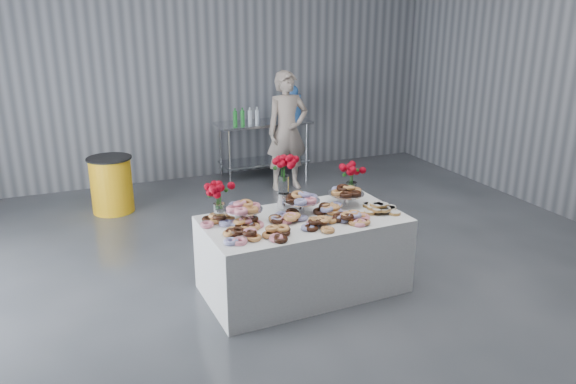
% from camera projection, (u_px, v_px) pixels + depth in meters
% --- Properties ---
extents(ground, '(9.00, 9.00, 0.00)m').
position_uv_depth(ground, '(319.00, 304.00, 5.28)').
color(ground, '#35383C').
rests_on(ground, ground).
extents(room_walls, '(8.04, 9.04, 4.02)m').
position_uv_depth(room_walls, '(289.00, 9.00, 4.40)').
color(room_walls, gray).
rests_on(room_walls, ground).
extents(display_table, '(1.93, 1.06, 0.75)m').
position_uv_depth(display_table, '(303.00, 254.00, 5.44)').
color(display_table, white).
rests_on(display_table, ground).
extents(prep_table, '(1.50, 0.60, 0.90)m').
position_uv_depth(prep_table, '(264.00, 139.00, 9.03)').
color(prep_table, silver).
rests_on(prep_table, ground).
extents(donut_mounds, '(1.83, 0.86, 0.09)m').
position_uv_depth(donut_mounds, '(306.00, 216.00, 5.26)').
color(donut_mounds, '#E18952').
rests_on(donut_mounds, display_table).
extents(cake_stand_left, '(0.36, 0.36, 0.17)m').
position_uv_depth(cake_stand_left, '(243.00, 208.00, 5.19)').
color(cake_stand_left, silver).
rests_on(cake_stand_left, display_table).
extents(cake_stand_mid, '(0.36, 0.36, 0.17)m').
position_uv_depth(cake_stand_mid, '(302.00, 199.00, 5.43)').
color(cake_stand_mid, silver).
rests_on(cake_stand_mid, display_table).
extents(cake_stand_right, '(0.36, 0.36, 0.17)m').
position_uv_depth(cake_stand_right, '(346.00, 192.00, 5.63)').
color(cake_stand_right, silver).
rests_on(cake_stand_right, display_table).
extents(danish_pile, '(0.48, 0.48, 0.11)m').
position_uv_depth(danish_pile, '(379.00, 206.00, 5.47)').
color(danish_pile, white).
rests_on(danish_pile, display_table).
extents(bouquet_left, '(0.26, 0.26, 0.42)m').
position_uv_depth(bouquet_left, '(219.00, 192.00, 5.15)').
color(bouquet_left, white).
rests_on(bouquet_left, display_table).
extents(bouquet_right, '(0.26, 0.26, 0.42)m').
position_uv_depth(bouquet_right, '(352.00, 171.00, 5.76)').
color(bouquet_right, white).
rests_on(bouquet_right, display_table).
extents(bouquet_center, '(0.26, 0.26, 0.57)m').
position_uv_depth(bouquet_center, '(284.00, 171.00, 5.48)').
color(bouquet_center, silver).
rests_on(bouquet_center, display_table).
extents(water_jug, '(0.28, 0.28, 0.55)m').
position_uv_depth(water_jug, '(292.00, 104.00, 9.05)').
color(water_jug, '#4183DF').
rests_on(water_jug, prep_table).
extents(drink_bottles, '(0.54, 0.08, 0.27)m').
position_uv_depth(drink_bottles, '(246.00, 116.00, 8.69)').
color(drink_bottles, '#268C33').
rests_on(drink_bottles, prep_table).
extents(person, '(0.65, 0.43, 1.77)m').
position_uv_depth(person, '(287.00, 131.00, 8.34)').
color(person, '#CC8C93').
rests_on(person, ground).
extents(trash_barrel, '(0.59, 0.59, 0.76)m').
position_uv_depth(trash_barrel, '(112.00, 185.00, 7.53)').
color(trash_barrel, '#F7B014').
rests_on(trash_barrel, ground).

